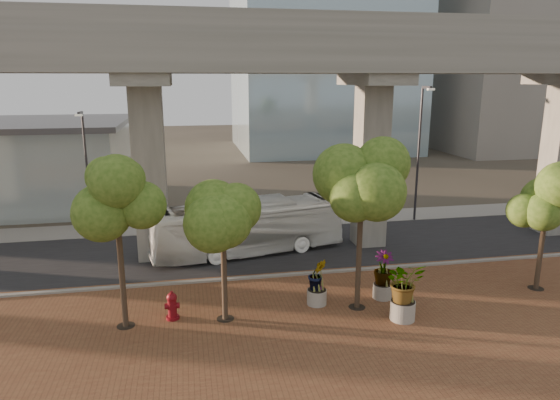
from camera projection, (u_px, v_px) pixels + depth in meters
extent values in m
plane|color=#383329|center=(272.00, 263.00, 25.97)|extent=(160.00, 160.00, 0.00)
cube|color=brown|center=(309.00, 339.00, 18.33)|extent=(70.00, 13.00, 0.06)
cube|color=black|center=(265.00, 250.00, 27.87)|extent=(90.00, 8.00, 0.04)
cube|color=gray|center=(279.00, 276.00, 24.04)|extent=(70.00, 0.25, 0.16)
cube|color=gray|center=(252.00, 223.00, 33.12)|extent=(90.00, 3.00, 0.06)
cube|color=gray|center=(269.00, 54.00, 23.86)|extent=(72.00, 2.40, 1.80)
cube|color=gray|center=(259.00, 56.00, 26.92)|extent=(72.00, 2.40, 1.80)
cube|color=gray|center=(273.00, 20.00, 22.48)|extent=(72.00, 0.12, 1.00)
cube|color=gray|center=(256.00, 31.00, 27.63)|extent=(72.00, 0.12, 1.00)
cube|color=gray|center=(513.00, 57.00, 64.40)|extent=(18.00, 16.00, 24.00)
imported|color=white|center=(247.00, 228.00, 27.05)|extent=(10.79, 4.49, 2.93)
cylinder|color=maroon|center=(173.00, 317.00, 19.79)|extent=(0.53, 0.53, 0.12)
cylinder|color=maroon|center=(172.00, 308.00, 19.69)|extent=(0.35, 0.35, 0.85)
sphere|color=maroon|center=(172.00, 298.00, 19.59)|extent=(0.41, 0.41, 0.41)
cylinder|color=maroon|center=(171.00, 293.00, 19.55)|extent=(0.12, 0.12, 0.15)
cylinder|color=maroon|center=(172.00, 306.00, 19.68)|extent=(0.58, 0.23, 0.23)
cylinder|color=#9D998E|center=(403.00, 310.00, 19.68)|extent=(0.99, 0.99, 0.77)
imported|color=#315215|center=(404.00, 282.00, 19.40)|extent=(2.20, 2.20, 1.65)
cylinder|color=gray|center=(382.00, 291.00, 21.62)|extent=(0.81, 0.81, 0.63)
imported|color=#315215|center=(384.00, 268.00, 21.37)|extent=(1.99, 1.99, 1.49)
cylinder|color=#9E9A8F|center=(317.00, 297.00, 21.03)|extent=(0.83, 0.83, 0.65)
imported|color=#315215|center=(317.00, 274.00, 20.79)|extent=(1.85, 1.85, 1.39)
cylinder|color=#4E3B2C|center=(122.00, 277.00, 18.76)|extent=(0.22, 0.22, 3.99)
cylinder|color=black|center=(126.00, 326.00, 19.24)|extent=(0.70, 0.70, 0.01)
cylinder|color=#4E3B2C|center=(224.00, 279.00, 19.40)|extent=(0.22, 0.22, 3.43)
cylinder|color=black|center=(225.00, 319.00, 19.80)|extent=(0.70, 0.70, 0.01)
cylinder|color=#4E3B2C|center=(359.00, 262.00, 20.33)|extent=(0.22, 0.22, 4.02)
cylinder|color=black|center=(357.00, 307.00, 20.81)|extent=(0.70, 0.70, 0.01)
cylinder|color=#4E3B2C|center=(540.00, 256.00, 22.30)|extent=(0.22, 0.22, 3.14)
cylinder|color=black|center=(536.00, 288.00, 22.67)|extent=(0.70, 0.70, 0.01)
cylinder|color=#2D2D32|center=(88.00, 178.00, 28.66)|extent=(0.13, 0.13, 7.47)
cube|color=#2D2D32|center=(80.00, 113.00, 27.33)|extent=(0.14, 0.93, 0.14)
cube|color=silver|center=(79.00, 115.00, 26.90)|extent=(0.37, 0.19, 0.11)
cylinder|color=#2F2E33|center=(418.00, 156.00, 32.73)|extent=(0.15, 0.15, 8.77)
cube|color=#2F2E33|center=(427.00, 87.00, 31.16)|extent=(0.16, 1.10, 0.16)
cube|color=silver|center=(431.00, 89.00, 30.67)|extent=(0.44, 0.22, 0.13)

